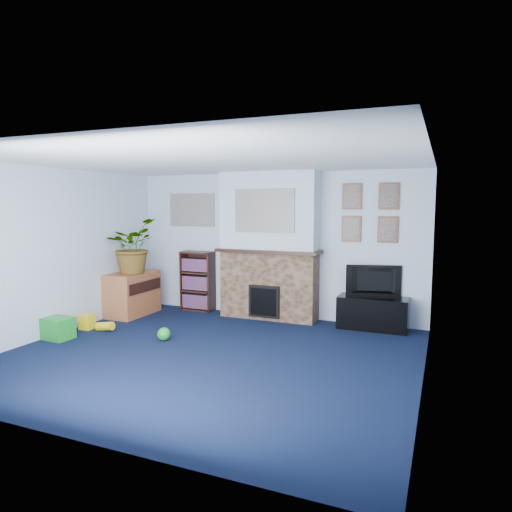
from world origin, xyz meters
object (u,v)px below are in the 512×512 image
at_px(television, 374,281).
at_px(bookshelf, 198,282).
at_px(tv_stand, 373,314).
at_px(sideboard, 132,294).

height_order(television, bookshelf, bookshelf).
height_order(tv_stand, sideboard, sideboard).
relative_size(television, bookshelf, 0.79).
xyz_separation_m(bookshelf, sideboard, (-0.86, -0.73, -0.15)).
bearing_deg(tv_stand, sideboard, -170.58).
relative_size(television, sideboard, 0.88).
distance_m(tv_stand, television, 0.50).
bearing_deg(sideboard, bookshelf, 40.15).
height_order(television, sideboard, television).
bearing_deg(tv_stand, television, 90.00).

